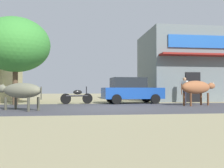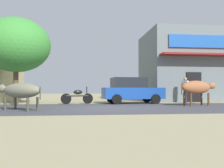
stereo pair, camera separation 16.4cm
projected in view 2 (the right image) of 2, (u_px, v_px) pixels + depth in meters
The scene contains 9 objects.
ground at pixel (111, 108), 11.92m from camera, with size 80.00×80.00×0.00m, color tan.
asphalt_road at pixel (111, 108), 11.92m from camera, with size 72.00×6.62×0.00m, color #44444B.
storefront_right_club at pixel (195, 67), 20.27m from camera, with size 8.22×6.68×5.49m.
roadside_tree at pixel (16, 45), 14.47m from camera, with size 4.00×4.00×5.11m.
parked_hatchback_car at pixel (131, 90), 15.69m from camera, with size 3.94×2.07×1.64m.
parked_motorcycle at pixel (78, 96), 15.11m from camera, with size 1.96×0.58×1.07m.
cow_near_brown at pixel (20, 91), 10.51m from camera, with size 2.46×2.05×1.17m.
cow_far_dark at pixel (197, 88), 13.54m from camera, with size 2.66×1.54×1.38m.
pedestrian_by_shop at pixel (185, 88), 16.32m from camera, with size 0.43×0.61×1.70m.
Camera 2 is at (-1.33, -11.87, 0.90)m, focal length 39.37 mm.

